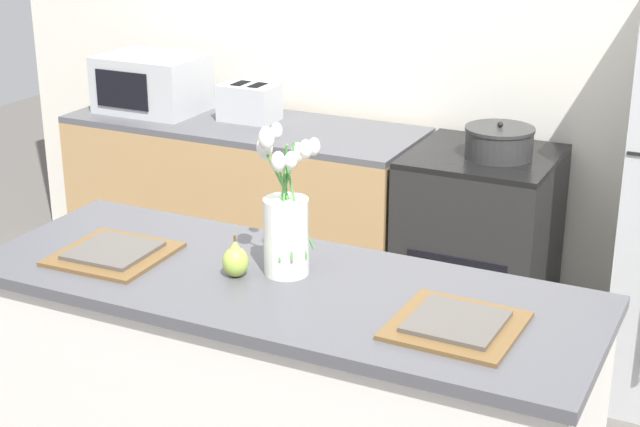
{
  "coord_description": "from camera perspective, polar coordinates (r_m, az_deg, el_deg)",
  "views": [
    {
      "loc": [
        1.2,
        -2.21,
        2.08
      ],
      "look_at": [
        0.0,
        0.25,
        1.07
      ],
      "focal_mm": 55.0,
      "sensor_mm": 36.0,
      "label": 1
    }
  ],
  "objects": [
    {
      "name": "stove_range",
      "position": [
        4.29,
        9.17,
        -2.37
      ],
      "size": [
        0.6,
        0.61,
        0.91
      ],
      "color": "black",
      "rests_on": "ground_plane"
    },
    {
      "name": "pear_figurine",
      "position": [
        2.78,
        -4.94,
        -2.72
      ],
      "size": [
        0.08,
        0.08,
        0.12
      ],
      "color": "#9EBC47",
      "rests_on": "kitchen_island"
    },
    {
      "name": "plate_setting_left",
      "position": [
        2.99,
        -11.93,
        -2.26
      ],
      "size": [
        0.32,
        0.32,
        0.02
      ],
      "color": "brown",
      "rests_on": "kitchen_island"
    },
    {
      "name": "flower_vase",
      "position": [
        2.75,
        -2.01,
        -0.54
      ],
      "size": [
        0.17,
        0.17,
        0.44
      ],
      "color": "silver",
      "rests_on": "kitchen_island"
    },
    {
      "name": "back_counter",
      "position": [
        4.72,
        -4.35,
        -0.01
      ],
      "size": [
        1.68,
        0.6,
        0.91
      ],
      "color": "tan",
      "rests_on": "ground_plane"
    },
    {
      "name": "plate_setting_right",
      "position": [
        2.52,
        7.93,
        -6.39
      ],
      "size": [
        0.32,
        0.32,
        0.02
      ],
      "color": "brown",
      "rests_on": "kitchen_island"
    },
    {
      "name": "toaster",
      "position": [
        4.6,
        -4.13,
        6.48
      ],
      "size": [
        0.28,
        0.18,
        0.17
      ],
      "color": "#B7BABC",
      "rests_on": "back_counter"
    },
    {
      "name": "kitchen_island",
      "position": [
        2.99,
        -2.16,
        -12.3
      ],
      "size": [
        1.8,
        0.66,
        0.95
      ],
      "color": "silver",
      "rests_on": "ground_plane"
    },
    {
      "name": "back_wall",
      "position": [
        4.44,
        10.14,
        10.41
      ],
      "size": [
        5.2,
        0.08,
        2.7
      ],
      "color": "silver",
      "rests_on": "ground_plane"
    },
    {
      "name": "cooking_pot",
      "position": [
        4.08,
        10.38,
        4.11
      ],
      "size": [
        0.29,
        0.29,
        0.15
      ],
      "color": "#2D2D2D",
      "rests_on": "stove_range"
    },
    {
      "name": "microwave",
      "position": [
        4.82,
        -9.75,
        7.49
      ],
      "size": [
        0.48,
        0.37,
        0.27
      ],
      "color": "#B7BABC",
      "rests_on": "back_counter"
    }
  ]
}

